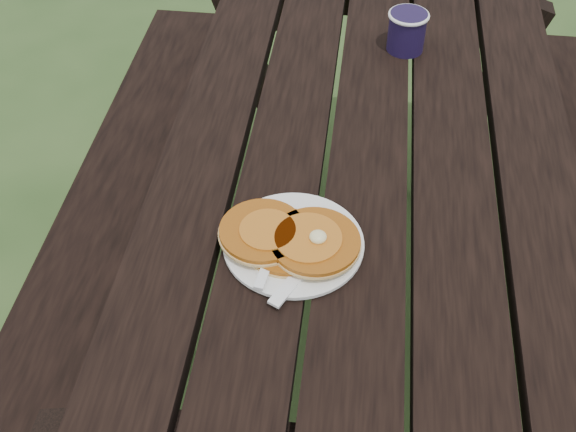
# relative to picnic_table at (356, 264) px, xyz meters

# --- Properties ---
(ground) EXTENTS (60.00, 60.00, 0.00)m
(ground) POSITION_rel_picnic_table_xyz_m (0.00, 0.00, -0.37)
(ground) COLOR #29411B
(ground) RESTS_ON ground
(picnic_table) EXTENTS (1.36, 1.80, 0.75)m
(picnic_table) POSITION_rel_picnic_table_xyz_m (0.00, 0.00, 0.00)
(picnic_table) COLOR black
(picnic_table) RESTS_ON ground
(plate) EXTENTS (0.23, 0.23, 0.01)m
(plate) POSITION_rel_picnic_table_xyz_m (-0.11, -0.31, 0.39)
(plate) COLOR white
(plate) RESTS_ON picnic_table
(pancake_stack) EXTENTS (0.22, 0.15, 0.04)m
(pancake_stack) POSITION_rel_picnic_table_xyz_m (-0.11, -0.31, 0.41)
(pancake_stack) COLOR #AA5813
(pancake_stack) RESTS_ON plate
(knife) EXTENTS (0.10, 0.17, 0.00)m
(knife) POSITION_rel_picnic_table_xyz_m (-0.08, -0.35, 0.39)
(knife) COLOR white
(knife) RESTS_ON plate
(fork) EXTENTS (0.06, 0.16, 0.01)m
(fork) POSITION_rel_picnic_table_xyz_m (-0.14, -0.36, 0.40)
(fork) COLOR white
(fork) RESTS_ON plate
(coffee_cup) EXTENTS (0.09, 0.09, 0.09)m
(coffee_cup) POSITION_rel_picnic_table_xyz_m (0.06, 0.29, 0.43)
(coffee_cup) COLOR black
(coffee_cup) RESTS_ON picnic_table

